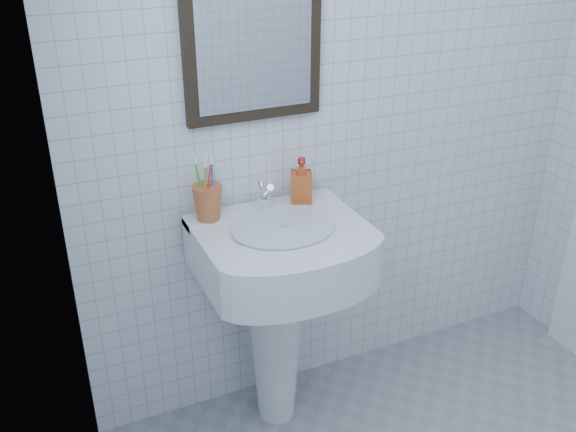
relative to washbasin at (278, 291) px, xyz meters
name	(u,v)px	position (x,y,z in m)	size (l,w,h in m)	color
wall_back	(348,102)	(0.39, 0.21, 0.63)	(2.20, 0.02, 2.50)	white
wall_left	(124,362)	(-0.71, -0.99, 0.63)	(0.02, 2.40, 2.50)	white
washbasin	(278,291)	(0.00, 0.00, 0.00)	(0.60, 0.44, 0.92)	white
faucet	(265,198)	(0.00, 0.11, 0.34)	(0.05, 0.10, 0.12)	white
toothbrush_cup	(208,202)	(-0.22, 0.12, 0.36)	(0.11, 0.11, 0.13)	#B7592D
soap_dispenser	(301,180)	(0.15, 0.12, 0.38)	(0.08, 0.08, 0.17)	red
wall_mirror	(253,31)	(0.00, 0.19, 0.93)	(0.50, 0.04, 0.62)	black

